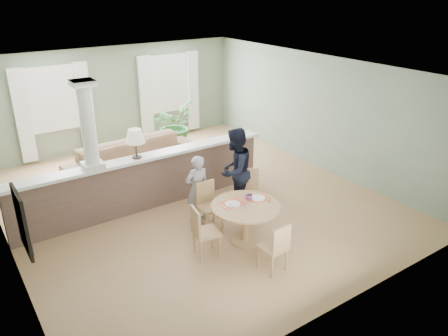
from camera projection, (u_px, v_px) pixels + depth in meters
ground at (191, 199)px, 9.16m from camera, size 8.00×8.00×0.00m
room_shell at (172, 109)px, 8.91m from camera, size 7.02×8.02×2.71m
pony_wall at (142, 176)px, 8.53m from camera, size 5.32×0.38×2.70m
sofa at (138, 164)px, 9.78m from camera, size 3.20×1.43×0.91m
houseplant at (174, 125)px, 11.76m from camera, size 1.57×1.57×1.32m
dining_table at (245, 213)px, 7.47m from camera, size 1.18×1.18×0.81m
chair_far_boy at (208, 203)px, 7.98m from camera, size 0.40×0.40×0.87m
chair_far_man at (249, 190)px, 8.43m from camera, size 0.57×0.57×0.91m
chair_near at (276, 246)px, 6.71m from camera, size 0.40×0.40×0.84m
chair_side at (202, 230)px, 7.08m from camera, size 0.48×0.48×0.90m
child_person at (197, 189)px, 8.12m from camera, size 0.49×0.33×1.32m
man_person at (235, 170)px, 8.44m from camera, size 1.01×0.92×1.70m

